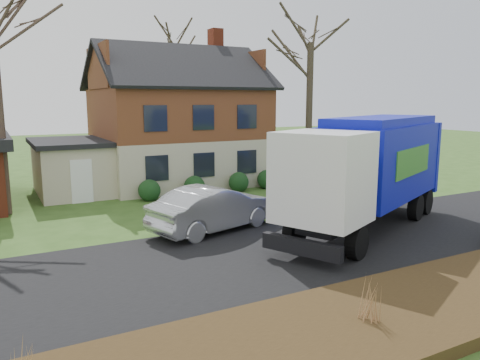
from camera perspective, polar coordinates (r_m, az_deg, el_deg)
name	(u,v)px	position (r m, az deg, el deg)	size (l,w,h in m)	color
ground	(277,252)	(15.48, 4.48, -8.76)	(120.00, 120.00, 0.00)	#2F4F1A
road	(277,252)	(15.48, 4.48, -8.72)	(80.00, 7.00, 0.02)	black
mulch_verge	(403,312)	(11.66, 19.25, -14.91)	(80.00, 3.50, 0.30)	#302110
main_house	(170,115)	(27.90, -8.54, 7.83)	(12.95, 8.95, 9.26)	beige
garbage_truck	(370,166)	(18.35, 15.57, 1.70)	(10.13, 6.55, 4.25)	black
silver_sedan	(214,208)	(17.75, -3.15, -3.47)	(1.81, 5.19, 1.71)	#ABAEB3
tree_front_east	(311,17)	(26.65, 8.70, 19.00)	(4.09, 4.09, 11.37)	#3A3123
tree_back	(174,27)	(35.66, -8.09, 18.00)	(3.82, 3.82, 12.10)	#393022
grass_clump_mid	(370,301)	(10.44, 15.61, -14.07)	(0.32, 0.27, 0.90)	#9D6F45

